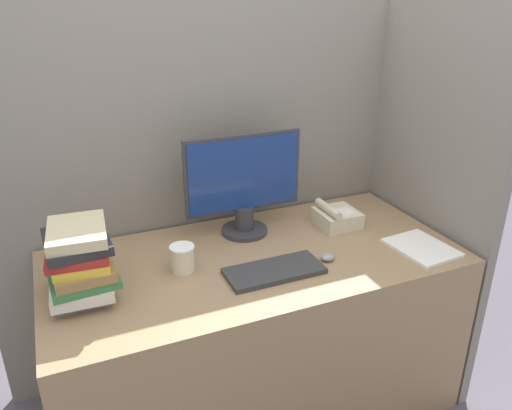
% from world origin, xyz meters
% --- Properties ---
extents(cubicle_panel_rear, '(2.04, 0.04, 1.71)m').
position_xyz_m(cubicle_panel_rear, '(0.00, 0.82, 0.85)').
color(cubicle_panel_rear, gray).
rests_on(cubicle_panel_rear, ground_plane).
extents(cubicle_panel_right, '(0.04, 0.84, 1.71)m').
position_xyz_m(cubicle_panel_right, '(0.86, 0.42, 0.85)').
color(cubicle_panel_right, gray).
rests_on(cubicle_panel_right, ground_plane).
extents(desk, '(1.64, 0.78, 0.75)m').
position_xyz_m(desk, '(0.00, 0.39, 0.37)').
color(desk, '#937551').
rests_on(desk, ground_plane).
extents(monitor, '(0.51, 0.20, 0.44)m').
position_xyz_m(monitor, '(0.04, 0.61, 0.96)').
color(monitor, '#333338').
rests_on(monitor, desk).
extents(keyboard, '(0.37, 0.16, 0.02)m').
position_xyz_m(keyboard, '(0.01, 0.24, 0.76)').
color(keyboard, '#333333').
rests_on(keyboard, desk).
extents(mouse, '(0.06, 0.05, 0.03)m').
position_xyz_m(mouse, '(0.25, 0.25, 0.76)').
color(mouse, gray).
rests_on(mouse, desk).
extents(coffee_cup, '(0.09, 0.09, 0.10)m').
position_xyz_m(coffee_cup, '(-0.29, 0.40, 0.80)').
color(coffee_cup, beige).
rests_on(coffee_cup, desk).
extents(book_stack, '(0.23, 0.30, 0.26)m').
position_xyz_m(book_stack, '(-0.65, 0.37, 0.88)').
color(book_stack, slate).
rests_on(book_stack, desk).
extents(desk_telephone, '(0.18, 0.18, 0.11)m').
position_xyz_m(desk_telephone, '(0.45, 0.51, 0.79)').
color(desk_telephone, beige).
rests_on(desk_telephone, desk).
extents(paper_pile, '(0.23, 0.28, 0.01)m').
position_xyz_m(paper_pile, '(0.65, 0.18, 0.76)').
color(paper_pile, white).
rests_on(paper_pile, desk).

